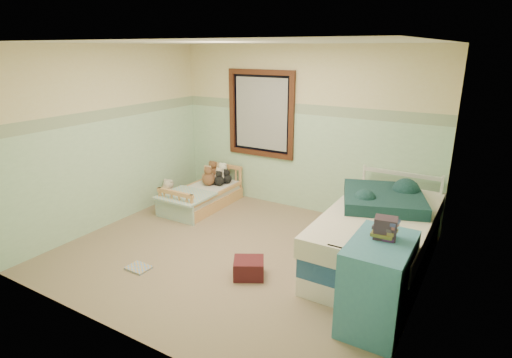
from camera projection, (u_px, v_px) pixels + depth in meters
The scene contains 31 objects.
floor at pixel (238, 254), 5.13m from camera, with size 4.20×3.60×0.02m, color brown.
ceiling at pixel (235, 41), 4.36m from camera, with size 4.20×3.60×0.02m, color beige.
wall_back at pixel (302, 130), 6.22m from camera, with size 4.20×0.04×2.50m, color beige.
wall_front at pixel (113, 205), 3.28m from camera, with size 4.20×0.04×2.50m, color beige.
wall_left at pixel (112, 137), 5.77m from camera, with size 0.04×3.60×2.50m, color beige.
wall_right at pixel (430, 186), 3.73m from camera, with size 0.04×3.60×2.50m, color beige.
wainscot_mint at pixel (300, 162), 6.36m from camera, with size 4.20×0.01×1.50m, color #9EC69F.
border_strip at pixel (302, 109), 6.11m from camera, with size 4.20×0.01×0.15m, color #385E3F.
window_frame at pixel (261, 114), 6.47m from camera, with size 1.16×0.06×1.36m, color black.
window_blinds at pixel (261, 114), 6.48m from camera, with size 0.92×0.01×1.12m, color beige.
toddler_bed_frame at pixel (203, 201), 6.63m from camera, with size 0.67×1.34×0.17m, color #B5744B.
toddler_mattress at pixel (203, 193), 6.58m from camera, with size 0.61×1.28×0.12m, color silver.
patchwork_quilt at pixel (185, 196), 6.22m from camera, with size 0.73×0.67×0.03m, color #7AB8D8.
plush_bed_brown at pixel (213, 173), 7.01m from camera, with size 0.22×0.22×0.22m, color brown.
plush_bed_white at pixel (223, 175), 6.91m from camera, with size 0.22×0.22×0.22m, color white.
plush_bed_tan at pixel (208, 177), 6.81m from camera, with size 0.21×0.21×0.21m, color tan.
plush_bed_dark at pixel (219, 181), 6.70m from camera, with size 0.17×0.17×0.17m, color black.
plush_floor_cream at pixel (169, 194), 6.78m from camera, with size 0.27×0.27×0.27m, color beige.
plush_floor_tan at pixel (166, 198), 6.68m from camera, with size 0.22×0.22×0.22m, color tan.
twin_bed_frame at pixel (376, 256), 4.83m from camera, with size 1.07×2.14×0.22m, color white.
twin_boxspring at pixel (378, 239), 4.76m from camera, with size 1.07×2.14×0.22m, color navy.
twin_mattress at pixel (379, 222), 4.69m from camera, with size 1.11×2.18×0.22m, color beige.
teal_blanket at pixel (383, 198), 4.91m from camera, with size 0.91×0.96×0.14m, color black.
dresser at pixel (378, 283), 3.71m from camera, with size 0.52×0.83×0.83m, color teal.
book_stack at pixel (385, 228), 3.63m from camera, with size 0.19×0.15×0.19m, color #442525.
red_pillow at pixel (249, 268), 4.58m from camera, with size 0.33×0.29×0.21m, color maroon.
floor_book at pixel (139, 268), 4.76m from camera, with size 0.27×0.21×0.02m, color gold.
extra_plush_0 at pixel (220, 174), 6.98m from camera, with size 0.20×0.20×0.20m, color tan.
extra_plush_1 at pixel (227, 179), 6.81m from camera, with size 0.16×0.16×0.16m, color black.
extra_plush_2 at pixel (209, 179), 6.71m from camera, with size 0.21×0.21×0.21m, color brown.
extra_plush_3 at pixel (219, 178), 6.80m from camera, with size 0.18×0.18×0.18m, color beige.
Camera 1 is at (2.55, -3.84, 2.45)m, focal length 28.85 mm.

